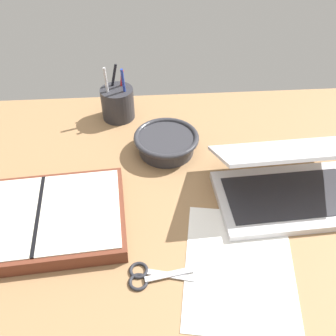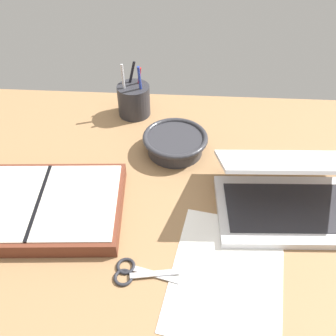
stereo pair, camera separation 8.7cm
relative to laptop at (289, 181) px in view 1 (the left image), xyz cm
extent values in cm
cube|color=#936D47|center=(-24.39, -2.12, -5.45)|extent=(140.00, 100.00, 2.00)
cube|color=silver|center=(0.10, -1.88, -3.55)|extent=(34.69, 22.23, 1.80)
cube|color=#232328|center=(0.10, -1.88, -2.53)|extent=(30.36, 16.28, 0.24)
cube|color=silver|center=(-0.18, 3.56, 6.42)|extent=(34.58, 20.20, 10.36)
cube|color=silver|center=(-0.16, 3.13, 6.19)|extent=(31.79, 18.03, 8.97)
cylinder|color=#2D2D33|center=(-27.50, 18.52, -2.14)|extent=(14.92, 14.92, 4.62)
torus|color=#2D2D33|center=(-27.50, 18.52, 0.17)|extent=(17.55, 17.55, 1.40)
cylinder|color=#28282D|center=(-40.90, 36.07, 0.28)|extent=(9.74, 9.74, 9.46)
cylinder|color=black|center=(-42.37, 38.31, 4.03)|extent=(4.33, 3.13, 14.65)
cylinder|color=#233899|center=(-38.44, 35.02, 4.44)|extent=(1.44, 2.30, 15.80)
cylinder|color=#B21E1E|center=(-39.61, 38.42, 3.34)|extent=(2.42, 1.70, 13.59)
cylinder|color=#B7B7BC|center=(-43.34, 34.97, 4.40)|extent=(1.34, 1.99, 15.73)
cube|color=brown|center=(-56.93, -5.46, -2.64)|extent=(38.58, 27.78, 3.61)
cube|color=silver|center=(-48.04, -4.82, -0.69)|extent=(18.73, 24.21, 0.30)
cube|color=black|center=(-56.93, -5.46, -0.54)|extent=(2.46, 23.03, 0.30)
cube|color=#B7B7BC|center=(-29.50, -20.37, -3.85)|extent=(10.05, 2.87, 0.30)
cube|color=#B7B7BC|center=(-29.50, -20.37, -4.15)|extent=(9.98, 3.62, 0.30)
torus|color=#232328|center=(-35.68, -21.43, -4.15)|extent=(3.90, 3.90, 0.70)
torus|color=#232328|center=(-35.58, -18.82, -4.15)|extent=(3.90, 3.90, 0.70)
cube|color=white|center=(-15.30, -19.11, -4.37)|extent=(26.48, 33.00, 0.16)
camera|label=1|loc=(-32.71, -60.71, 60.99)|focal=40.00mm
camera|label=2|loc=(-24.01, -60.74, 60.99)|focal=40.00mm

